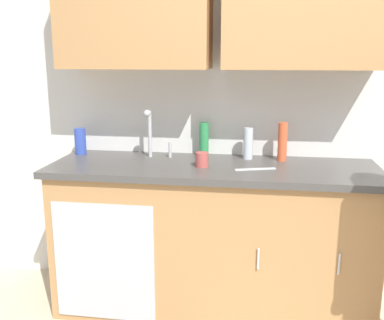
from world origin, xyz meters
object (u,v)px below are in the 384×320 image
object	(u,v)px
bottle_water_tall	(283,142)
cup_by_sink	(202,160)
bottle_dish_liquid	(248,143)
bottle_cleaner_spray	(204,139)
bottle_water_short	(80,141)
knife_on_counter	(255,169)
sink	(151,164)

from	to	relation	value
bottle_water_tall	cup_by_sink	size ratio (longest dim) A/B	2.78
cup_by_sink	bottle_dish_liquid	bearing A→B (deg)	43.63
bottle_water_tall	cup_by_sink	bearing A→B (deg)	-153.92
bottle_cleaner_spray	bottle_dish_liquid	xyz separation A→B (m)	(0.28, -0.03, -0.01)
bottle_cleaner_spray	bottle_dish_liquid	size ratio (longest dim) A/B	1.12
bottle_water_short	cup_by_sink	world-z (taller)	bottle_water_short
cup_by_sink	knife_on_counter	bearing A→B (deg)	-4.08
sink	bottle_cleaner_spray	world-z (taller)	sink
bottle_dish_liquid	bottle_water_short	distance (m)	1.10
bottle_dish_liquid	bottle_water_tall	bearing A→B (deg)	-4.87
bottle_dish_liquid	bottle_cleaner_spray	bearing A→B (deg)	173.65
bottle_cleaner_spray	bottle_water_short	xyz separation A→B (m)	(-0.82, -0.06, -0.02)
bottle_water_tall	knife_on_counter	bearing A→B (deg)	-122.47
bottle_water_short	cup_by_sink	size ratio (longest dim) A/B	2.02
bottle_cleaner_spray	cup_by_sink	size ratio (longest dim) A/B	2.58
bottle_cleaner_spray	knife_on_counter	size ratio (longest dim) A/B	0.92
bottle_cleaner_spray	cup_by_sink	distance (m)	0.29
bottle_cleaner_spray	bottle_water_short	size ratio (longest dim) A/B	1.28
bottle_dish_liquid	cup_by_sink	distance (m)	0.37
bottle_water_short	bottle_dish_liquid	bearing A→B (deg)	1.29
bottle_cleaner_spray	sink	bearing A→B (deg)	-144.68
bottle_water_tall	bottle_water_short	xyz separation A→B (m)	(-1.31, -0.01, -0.03)
bottle_water_tall	sink	bearing A→B (deg)	-168.37
knife_on_counter	bottle_cleaner_spray	bearing A→B (deg)	-59.90
bottle_cleaner_spray	bottle_water_tall	distance (m)	0.50
bottle_cleaner_spray	bottle_water_tall	size ratio (longest dim) A/B	0.93
bottle_dish_liquid	cup_by_sink	bearing A→B (deg)	-136.37
bottle_cleaner_spray	bottle_dish_liquid	world-z (taller)	bottle_cleaner_spray
bottle_water_short	knife_on_counter	world-z (taller)	bottle_water_short
cup_by_sink	knife_on_counter	world-z (taller)	cup_by_sink
bottle_cleaner_spray	bottle_water_tall	bearing A→B (deg)	-5.72
sink	bottle_cleaner_spray	bearing A→B (deg)	35.32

